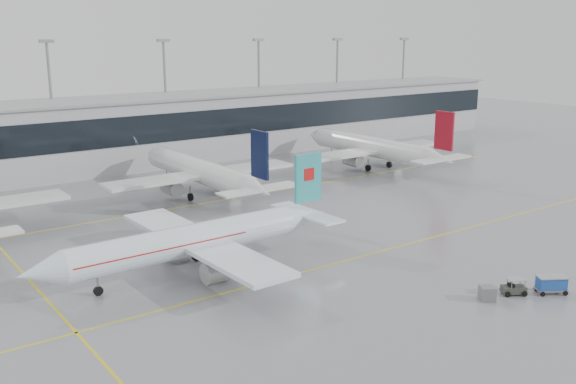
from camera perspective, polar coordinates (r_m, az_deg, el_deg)
ground at (r=69.82m, az=5.84°, el=-5.91°), size 320.00×320.00×0.00m
taxi_line_main at (r=69.82m, az=5.84°, el=-5.90°), size 120.00×0.25×0.01m
taxi_line_north at (r=93.25m, az=-6.52°, el=-0.83°), size 120.00×0.25×0.01m
taxi_line_cross at (r=69.35m, az=-22.21°, el=-7.05°), size 0.25×60.00×0.01m
terminal at (r=120.45m, az=-14.20°, el=5.09°), size 180.00×15.00×12.00m
terminal_glass at (r=113.33m, az=-12.79°, el=5.40°), size 180.00×0.20×5.00m
terminal_roof at (r=119.70m, az=-14.38°, el=8.02°), size 182.00×16.00×0.40m
light_masts at (r=125.17m, az=-15.45°, el=8.72°), size 156.40×1.00×22.60m
air_canada_jet at (r=65.61m, az=-7.98°, el=-4.22°), size 34.34×26.83×10.57m
parked_jet_c at (r=95.54m, az=-7.68°, el=1.78°), size 29.64×36.96×11.72m
parked_jet_d at (r=115.95m, az=7.71°, el=3.91°), size 29.64×36.96×11.72m
baggage_tug at (r=63.71m, az=19.42°, el=-8.12°), size 3.12×2.27×1.56m
baggage_cart at (r=65.09m, az=22.37°, el=-7.50°), size 3.10×2.68×1.69m
gse_unit at (r=61.60m, az=17.29°, el=-8.60°), size 1.77×1.74×1.32m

